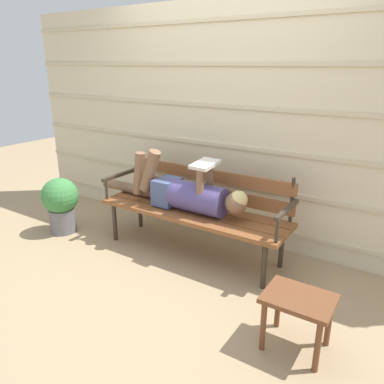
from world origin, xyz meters
The scene contains 6 objects.
ground_plane centered at (0.00, 0.00, 0.00)m, with size 12.00×12.00×0.00m, color tan.
house_siding centered at (0.00, 0.61, 1.13)m, with size 5.08×0.08×2.26m.
park_bench centered at (0.00, 0.13, 0.46)m, with size 1.81×0.52×0.81m.
reclining_person centered at (-0.07, 0.06, 0.59)m, with size 1.68×0.27×0.54m.
footstool centered at (1.22, -0.64, 0.30)m, with size 0.41×0.32×0.37m.
potted_plant centered at (-1.40, -0.29, 0.33)m, with size 0.37×0.37×0.59m.
Camera 1 is at (1.73, -2.61, 1.70)m, focal length 35.05 mm.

